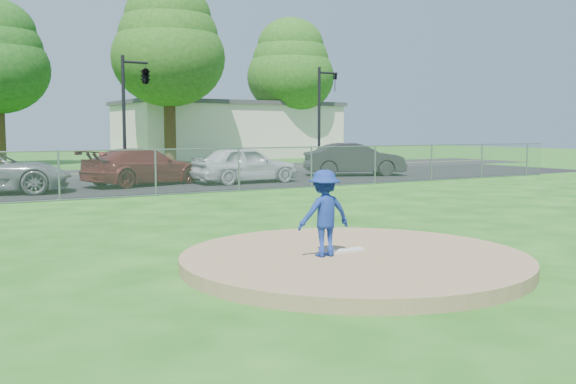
% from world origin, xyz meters
% --- Properties ---
extents(ground, '(120.00, 120.00, 0.00)m').
position_xyz_m(ground, '(0.00, 10.00, 0.00)').
color(ground, '#185412').
rests_on(ground, ground).
extents(pitchers_mound, '(5.40, 5.40, 0.20)m').
position_xyz_m(pitchers_mound, '(0.00, 0.00, 0.10)').
color(pitchers_mound, '#8E724E').
rests_on(pitchers_mound, ground).
extents(pitching_rubber, '(0.60, 0.15, 0.04)m').
position_xyz_m(pitching_rubber, '(0.00, 0.20, 0.22)').
color(pitching_rubber, white).
rests_on(pitching_rubber, pitchers_mound).
extents(chain_link_fence, '(40.00, 0.06, 1.50)m').
position_xyz_m(chain_link_fence, '(0.00, 12.00, 0.75)').
color(chain_link_fence, gray).
rests_on(chain_link_fence, ground).
extents(parking_lot, '(50.00, 8.00, 0.01)m').
position_xyz_m(parking_lot, '(0.00, 16.50, 0.01)').
color(parking_lot, black).
rests_on(parking_lot, ground).
extents(street, '(60.00, 7.00, 0.01)m').
position_xyz_m(street, '(0.00, 24.00, 0.00)').
color(street, black).
rests_on(street, ground).
extents(commercial_building, '(16.40, 9.40, 4.30)m').
position_xyz_m(commercial_building, '(16.00, 38.00, 2.16)').
color(commercial_building, beige).
rests_on(commercial_building, ground).
extents(tree_right, '(7.28, 7.28, 11.63)m').
position_xyz_m(tree_right, '(9.00, 32.00, 7.65)').
color(tree_right, '#3B2715').
rests_on(tree_right, ground).
extents(tree_far_right, '(6.72, 6.72, 10.74)m').
position_xyz_m(tree_far_right, '(20.00, 35.00, 7.06)').
color(tree_far_right, '#322112').
rests_on(tree_far_right, ground).
extents(traffic_signal_center, '(1.42, 2.48, 5.60)m').
position_xyz_m(traffic_signal_center, '(3.97, 22.00, 4.61)').
color(traffic_signal_center, black).
rests_on(traffic_signal_center, ground).
extents(traffic_signal_right, '(1.28, 0.20, 5.60)m').
position_xyz_m(traffic_signal_right, '(14.24, 22.00, 3.36)').
color(traffic_signal_right, black).
rests_on(traffic_signal_right, ground).
extents(pitcher, '(0.89, 0.55, 1.32)m').
position_xyz_m(pitcher, '(-0.51, 0.08, 0.86)').
color(pitcher, navy).
rests_on(pitcher, pitchers_mound).
extents(parked_car_darkred, '(5.26, 3.33, 1.42)m').
position_xyz_m(parked_car_darkred, '(1.96, 16.10, 0.72)').
color(parked_car_darkred, maroon).
rests_on(parked_car_darkred, parking_lot).
extents(parked_car_pearl, '(4.37, 1.87, 1.47)m').
position_xyz_m(parked_car_pearl, '(5.82, 15.07, 0.75)').
color(parked_car_pearl, silver).
rests_on(parked_car_pearl, parking_lot).
extents(parked_car_charcoal, '(4.88, 3.18, 1.52)m').
position_xyz_m(parked_car_charcoal, '(12.09, 16.15, 0.77)').
color(parked_car_charcoal, '#232326').
rests_on(parked_car_charcoal, parking_lot).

